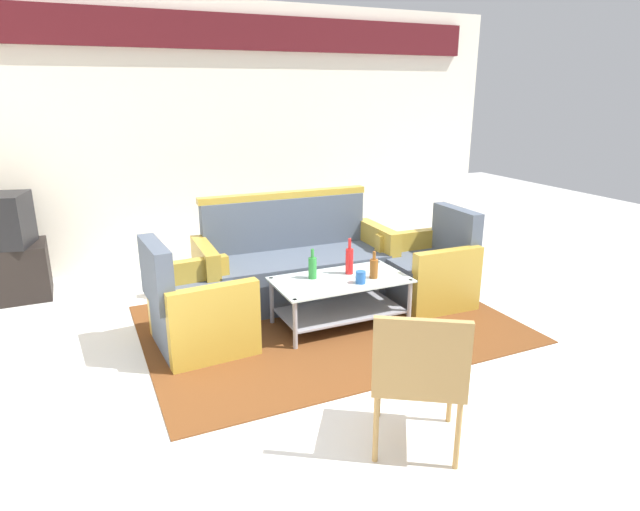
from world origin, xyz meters
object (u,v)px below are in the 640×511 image
Objects in this scene: armchair_right at (429,271)px; cup at (361,277)px; bottle_red at (349,260)px; wicker_chair at (419,370)px; bottle_green at (313,267)px; tv_stand at (2,273)px; armchair_left at (197,311)px; coffee_table at (340,295)px; bottle_brown at (374,268)px; couch at (295,266)px.

cup is (-0.89, -0.30, 0.17)m from armchair_right.
wicker_chair is (-0.49, -1.73, -0.03)m from bottle_red.
bottle_green is 0.31× the size of tv_stand.
armchair_left is at bearing 92.46° from armchair_right.
coffee_table is 11.00× the size of cup.
bottle_red is at bearing 95.52° from armchair_right.
bottle_red is (1.29, -0.03, 0.24)m from armchair_left.
armchair_left is 2.24m from tv_stand.
armchair_left is 3.74× the size of bottle_brown.
bottle_brown is (0.26, -0.09, 0.23)m from coffee_table.
armchair_right reaches higher than cup.
armchair_left is 1.45m from bottle_brown.
couch reaches higher than bottle_green.
couch is at bearing -23.60° from tv_stand.
coffee_table is 4.84× the size of bottle_brown.
bottle_red is at bearing 84.16° from cup.
armchair_left is 1.94m from wicker_chair.
bottle_brown is at bearing -33.79° from tv_stand.
tv_stand is 0.95× the size of wicker_chair.
couch is 5.92× the size of bottle_red.
bottle_brown is 1.67m from wicker_chair.
armchair_right is 3.39× the size of bottle_green.
couch is 1.65× the size of coffee_table.
cup is at bearing -157.74° from bottle_brown.
tv_stand is (-2.86, 1.92, -0.24)m from bottle_brown.
coffee_table is 0.35m from bottle_brown.
wicker_chair reaches higher than bottle_red.
armchair_left is 0.77× the size of coffee_table.
bottle_brown is at bearing -23.74° from bottle_green.
armchair_right is 2.76× the size of bottle_red.
coffee_table is 0.33m from bottle_green.
wicker_chair reaches higher than cup.
cup is (0.30, -0.27, -0.04)m from bottle_green.
tv_stand is (-2.40, 1.71, -0.24)m from bottle_green.
couch is 2.73m from tv_stand.
coffee_table is (1.16, -0.11, -0.02)m from armchair_left.
couch is at bearing 98.18° from coffee_table.
bottle_green is 2.50× the size of cup.
bottle_red is at bearing 85.00° from armchair_left.
bottle_red is 0.38× the size of tv_stand.
armchair_left and armchair_right have the same top height.
bottle_brown is at bearing 77.96° from armchair_left.
wicker_chair reaches higher than coffee_table.
couch is at bearing 63.41° from armchair_right.
bottle_brown is 0.28× the size of tv_stand.
cup is at bearing -95.84° from bottle_red.
tv_stand is at bearing 143.79° from cup.
coffee_table is at bearing 109.89° from wicker_chair.
bottle_green is (0.96, -0.00, 0.22)m from armchair_left.
bottle_red is at bearing 106.60° from wicker_chair.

